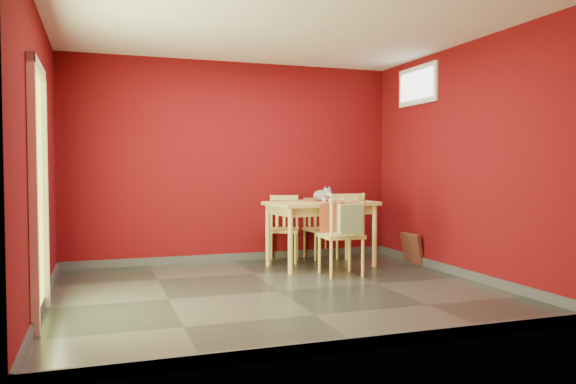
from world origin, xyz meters
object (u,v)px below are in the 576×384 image
object	(u,v)px
chair_far_left	(283,228)
picture_frame	(412,248)
chair_far_right	(319,227)
chair_near	(342,233)
dining_table	(321,210)
cat	(322,193)
tote_bag	(350,219)

from	to	relation	value
chair_far_left	picture_frame	distance (m)	1.74
chair_far_left	picture_frame	world-z (taller)	chair_far_left
chair_far_right	chair_near	xyz separation A→B (m)	(-0.24, -1.32, 0.07)
dining_table	chair_far_right	world-z (taller)	chair_far_right
dining_table	cat	xyz separation A→B (m)	(0.02, 0.02, 0.21)
chair_far_left	tote_bag	size ratio (longest dim) A/B	2.23
cat	chair_far_left	bearing A→B (deg)	101.91
tote_bag	chair_near	bearing A→B (deg)	88.62
chair_near	picture_frame	xyz separation A→B (m)	(1.24, 0.49, -0.30)
dining_table	chair_near	size ratio (longest dim) A/B	1.46
chair_far_left	chair_far_right	world-z (taller)	chair_far_left
dining_table	chair_far_right	distance (m)	0.77
dining_table	tote_bag	distance (m)	0.89
chair_near	dining_table	bearing A→B (deg)	90.06
chair_far_right	tote_bag	bearing A→B (deg)	-99.16
dining_table	picture_frame	xyz separation A→B (m)	(1.24, -0.17, -0.53)
dining_table	chair_far_left	size ratio (longest dim) A/B	1.60
chair_far_left	cat	xyz separation A→B (m)	(0.35, -0.53, 0.48)
chair_far_left	chair_near	world-z (taller)	chair_near
dining_table	picture_frame	distance (m)	1.36
dining_table	picture_frame	world-z (taller)	dining_table
chair_far_left	picture_frame	bearing A→B (deg)	-24.62
dining_table	chair_near	bearing A→B (deg)	-89.94
chair_near	tote_bag	bearing A→B (deg)	-91.38
chair_far_left	cat	distance (m)	0.80
chair_far_right	chair_far_left	bearing A→B (deg)	-168.69
dining_table	tote_bag	xyz separation A→B (m)	(-0.00, -0.89, -0.04)
tote_bag	chair_far_right	bearing A→B (deg)	80.84
dining_table	picture_frame	size ratio (longest dim) A/B	3.53
tote_bag	cat	distance (m)	0.94
cat	dining_table	bearing A→B (deg)	-157.10
chair_far_right	picture_frame	distance (m)	1.31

